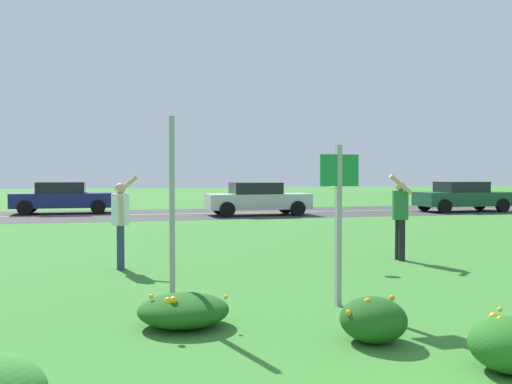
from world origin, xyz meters
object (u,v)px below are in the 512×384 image
(sign_post_near_path, at_px, (172,214))
(car_dark_green_rightmost, at_px, (463,196))
(sign_post_by_roadside, at_px, (339,208))
(car_silver_center_right, at_px, (257,199))
(car_navy_center_left, at_px, (63,198))
(person_catcher_green_shirt, at_px, (400,212))
(frisbee_lime, at_px, (337,187))
(person_thrower_white_shirt, at_px, (121,217))

(sign_post_near_path, xyz_separation_m, car_dark_green_rightmost, (15.67, 16.80, -0.56))
(sign_post_by_roadside, distance_m, car_silver_center_right, 17.34)
(sign_post_by_roadside, height_order, car_navy_center_left, sign_post_by_roadside)
(person_catcher_green_shirt, relative_size, car_dark_green_rightmost, 0.41)
(car_navy_center_left, bearing_deg, sign_post_near_path, -81.54)
(sign_post_near_path, height_order, person_catcher_green_shirt, sign_post_near_path)
(car_navy_center_left, distance_m, car_dark_green_rightmost, 18.94)
(sign_post_near_path, bearing_deg, car_silver_center_right, 72.13)
(frisbee_lime, distance_m, car_dark_green_rightmost, 18.20)
(sign_post_near_path, distance_m, car_navy_center_left, 20.29)
(person_catcher_green_shirt, bearing_deg, sign_post_by_roadside, -128.51)
(sign_post_near_path, bearing_deg, sign_post_by_roadside, -6.05)
(car_dark_green_rightmost, bearing_deg, frisbee_lime, -131.46)
(person_thrower_white_shirt, bearing_deg, person_catcher_green_shirt, -2.77)
(car_navy_center_left, xyz_separation_m, car_silver_center_right, (8.40, -3.26, 0.00))
(car_navy_center_left, relative_size, car_dark_green_rightmost, 1.00)
(person_catcher_green_shirt, height_order, frisbee_lime, person_catcher_green_shirt)
(sign_post_near_path, distance_m, frisbee_lime, 4.83)
(sign_post_by_roadside, relative_size, person_thrower_white_shirt, 1.23)
(sign_post_by_roadside, bearing_deg, car_dark_green_rightmost, 51.83)
(sign_post_by_roadside, bearing_deg, person_catcher_green_shirt, 51.49)
(frisbee_lime, bearing_deg, person_thrower_white_shirt, 173.59)
(frisbee_lime, height_order, car_silver_center_right, frisbee_lime)
(car_silver_center_right, bearing_deg, person_catcher_green_shirt, -91.13)
(frisbee_lime, xyz_separation_m, car_dark_green_rightmost, (12.04, 13.63, -0.84))
(car_dark_green_rightmost, bearing_deg, car_silver_center_right, 180.00)
(sign_post_by_roadside, relative_size, car_dark_green_rightmost, 0.50)
(sign_post_near_path, relative_size, car_dark_green_rightmost, 0.58)
(person_thrower_white_shirt, distance_m, car_dark_green_rightmost, 20.94)
(person_thrower_white_shirt, xyz_separation_m, car_silver_center_right, (6.04, 13.15, -0.26))
(frisbee_lime, bearing_deg, sign_post_by_roadside, -111.65)
(person_catcher_green_shirt, xyz_separation_m, frisbee_lime, (-1.52, -0.20, 0.56))
(person_thrower_white_shirt, relative_size, car_dark_green_rightmost, 0.40)
(sign_post_near_path, distance_m, sign_post_by_roadside, 2.29)
(sign_post_by_roadside, relative_size, frisbee_lime, 8.80)
(person_catcher_green_shirt, xyz_separation_m, car_silver_center_right, (0.27, 13.43, -0.28))
(sign_post_near_path, relative_size, frisbee_lime, 10.25)
(person_thrower_white_shirt, bearing_deg, frisbee_lime, -6.41)
(car_dark_green_rightmost, bearing_deg, person_thrower_white_shirt, -141.09)
(person_catcher_green_shirt, bearing_deg, car_dark_green_rightmost, 51.93)
(car_navy_center_left, height_order, car_dark_green_rightmost, same)
(person_catcher_green_shirt, xyz_separation_m, car_dark_green_rightmost, (10.52, 13.43, -0.28))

